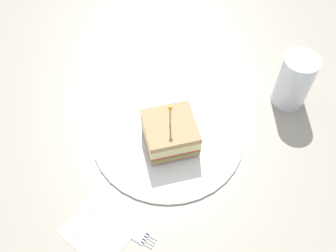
# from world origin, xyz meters

# --- Properties ---
(ground_plane) EXTENTS (1.00, 1.00, 0.02)m
(ground_plane) POSITION_xyz_m (0.00, 0.00, -0.01)
(ground_plane) COLOR #9E9384
(plate) EXTENTS (0.28, 0.28, 0.01)m
(plate) POSITION_xyz_m (0.00, 0.00, 0.00)
(plate) COLOR white
(plate) RESTS_ON ground_plane
(sandwich_half_center) EXTENTS (0.12, 0.12, 0.10)m
(sandwich_half_center) POSITION_xyz_m (0.01, -0.02, 0.03)
(sandwich_half_center) COLOR tan
(sandwich_half_center) RESTS_ON plate
(drink_glass) EXTENTS (0.06, 0.06, 0.11)m
(drink_glass) POSITION_xyz_m (0.21, 0.13, 0.05)
(drink_glass) COLOR gold
(drink_glass) RESTS_ON ground_plane
(napkin) EXTENTS (0.13, 0.13, 0.00)m
(napkin) POSITION_xyz_m (-0.07, -0.20, 0.00)
(napkin) COLOR beige
(napkin) RESTS_ON ground_plane
(fork) EXTENTS (0.12, 0.05, 0.00)m
(fork) POSITION_xyz_m (-0.03, -0.19, 0.00)
(fork) COLOR silver
(fork) RESTS_ON ground_plane
(knife) EXTENTS (0.13, 0.04, 0.00)m
(knife) POSITION_xyz_m (-0.05, -0.23, 0.00)
(knife) COLOR silver
(knife) RESTS_ON ground_plane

